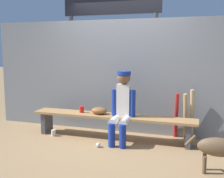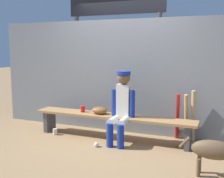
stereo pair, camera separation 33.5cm
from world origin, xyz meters
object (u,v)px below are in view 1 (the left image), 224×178
Objects in this scene: bat_wood_natural at (192,115)px; dugout_bench at (112,120)px; bat_aluminum_red at (176,115)px; baseball at (98,145)px; player_seated at (122,105)px; cup_on_ground at (53,133)px; cup_on_bench at (82,109)px; dog at (224,148)px; scoreboard at (114,7)px; baseball_glove at (99,111)px; bat_wood_tan at (185,117)px.

dugout_bench is at bearing -163.17° from bat_wood_natural.
bat_aluminum_red is 1.45m from baseball.
player_seated is 1.38m from cup_on_ground.
dog is at bearing -21.12° from cup_on_bench.
scoreboard is (-0.56, 1.31, 1.76)m from player_seated.
dugout_bench is at bearing 80.36° from baseball.
baseball_glove is at bearing -84.63° from scoreboard.
cup_on_bench is at bearing -167.44° from bat_aluminum_red.
dugout_bench is 3.28× the size of bat_wood_natural.
player_seated is 0.80m from cup_on_bench.
dugout_bench is 1.36m from bat_wood_natural.
dog is (0.69, -1.25, -0.07)m from bat_aluminum_red.
bat_aluminum_red reaches higher than cup_on_bench.
dugout_bench is 1.11m from bat_aluminum_red.
dugout_bench is 25.90× the size of cup_on_bench.
bat_aluminum_red is at bearing 14.72° from cup_on_ground.
bat_wood_tan is (1.20, 0.33, 0.07)m from dugout_bench.
bat_wood_natural is (0.26, 0.02, 0.03)m from bat_aluminum_red.
dugout_bench is 1.10m from cup_on_ground.
dog is at bearing -26.74° from dugout_bench.
dugout_bench reaches higher than baseball.
bat_wood_natural is 1.91m from cup_on_bench.
bat_aluminum_red is at bearing -176.46° from bat_wood_natural.
bat_aluminum_red is at bearing 19.91° from dugout_bench.
dugout_bench is 0.37m from player_seated.
bat_aluminum_red is (1.28, 0.38, -0.08)m from baseball_glove.
bat_wood_tan reaches higher than cup_on_ground.
player_seated is 2.26m from scoreboard.
cup_on_ground is 2.88m from dog.
baseball is at bearing -128.43° from player_seated.
cup_on_ground is (-1.05, -0.17, -0.28)m from dugout_bench.
scoreboard reaches higher than cup_on_ground.
dog is at bearing -12.71° from baseball.
dog reaches higher than dugout_bench.
player_seated reaches higher than baseball_glove.
bat_wood_tan is 10.97× the size of baseball.
scoreboard is (-1.39, 0.83, 1.98)m from bat_aluminum_red.
dugout_bench is 3.38× the size of dog.
baseball_glove is at bearing 108.68° from baseball.
player_seated is 1.73m from dog.
dugout_bench is at bearing -160.09° from bat_aluminum_red.
dog is at bearing -14.17° from cup_on_ground.
baseball is at bearing -99.64° from dugout_bench.
dog is at bearing -61.21° from bat_aluminum_red.
bat_wood_natural is (0.10, 0.06, 0.03)m from bat_wood_tan.
baseball_glove is at bearing 180.00° from dugout_bench.
bat_wood_tan is 0.24× the size of scoreboard.
cup_on_ground is at bearing -170.71° from dugout_bench.
cup_on_bench is at bearing 21.79° from cup_on_ground.
dog reaches higher than baseball.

